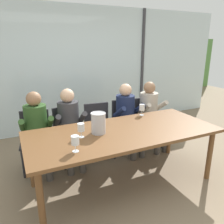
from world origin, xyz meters
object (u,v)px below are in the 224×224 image
(chair_right_of_center, at_px, (125,121))
(chair_near_window_right, at_px, (147,118))
(chair_near_curtain, at_px, (36,136))
(chair_center, at_px, (98,126))
(person_olive_shirt, at_px, (37,128))
(wine_glass_near_bucket, at_px, (102,117))
(wine_glass_by_right_taster, at_px, (75,141))
(person_charcoal_jacket, at_px, (70,123))
(ice_bucket_primary, at_px, (98,123))
(dining_table, at_px, (123,135))
(chair_left_of_center, at_px, (69,130))
(person_navy_polo, at_px, (128,114))
(person_beige_jumper, at_px, (151,111))
(wine_glass_center_pour, at_px, (142,108))
(wine_glass_by_left_taster, at_px, (81,128))

(chair_right_of_center, height_order, chair_near_window_right, same)
(chair_near_curtain, xyz_separation_m, chair_near_window_right, (1.98, -0.02, 0.00))
(chair_center, distance_m, person_olive_shirt, 1.02)
(wine_glass_near_bucket, bearing_deg, wine_glass_by_right_taster, -132.94)
(person_charcoal_jacket, xyz_separation_m, ice_bucket_primary, (0.17, -0.74, 0.22))
(dining_table, relative_size, wine_glass_by_right_taster, 14.11)
(chair_near_curtain, distance_m, wine_glass_by_right_taster, 1.32)
(wine_glass_by_right_taster, bearing_deg, ice_bucket_primary, 42.00)
(chair_left_of_center, distance_m, chair_near_window_right, 1.47)
(dining_table, relative_size, person_olive_shirt, 2.05)
(person_navy_polo, bearing_deg, chair_left_of_center, 166.83)
(ice_bucket_primary, bearing_deg, chair_near_curtain, 127.21)
(chair_near_window_right, xyz_separation_m, person_charcoal_jacket, (-1.48, -0.12, 0.17))
(chair_near_curtain, distance_m, chair_right_of_center, 1.53)
(person_beige_jumper, bearing_deg, dining_table, -144.58)
(wine_glass_center_pour, bearing_deg, wine_glass_by_right_taster, -149.81)
(chair_near_curtain, distance_m, chair_center, 1.01)
(wine_glass_by_left_taster, relative_size, wine_glass_center_pour, 1.00)
(chair_right_of_center, distance_m, person_navy_polo, 0.23)
(wine_glass_by_left_taster, height_order, wine_glass_by_right_taster, same)
(ice_bucket_primary, bearing_deg, chair_center, 68.75)
(person_beige_jumper, relative_size, wine_glass_near_bucket, 6.88)
(chair_center, xyz_separation_m, person_charcoal_jacket, (-0.51, -0.13, 0.17))
(dining_table, bearing_deg, chair_right_of_center, 60.46)
(chair_right_of_center, relative_size, wine_glass_near_bucket, 5.04)
(ice_bucket_primary, xyz_separation_m, wine_glass_by_left_taster, (-0.23, -0.03, -0.02))
(chair_right_of_center, xyz_separation_m, person_beige_jumper, (0.45, -0.15, 0.17))
(chair_near_window_right, relative_size, wine_glass_center_pour, 5.04)
(wine_glass_by_right_taster, bearing_deg, person_beige_jumper, 32.83)
(chair_right_of_center, relative_size, person_navy_polo, 0.73)
(chair_near_curtain, relative_size, wine_glass_by_right_taster, 5.04)
(dining_table, xyz_separation_m, chair_near_window_right, (0.98, 0.92, -0.19))
(wine_glass_by_right_taster, bearing_deg, chair_near_window_right, 35.52)
(chair_near_curtain, relative_size, wine_glass_near_bucket, 5.04)
(person_charcoal_jacket, distance_m, person_navy_polo, 1.00)
(person_navy_polo, distance_m, ice_bucket_primary, 1.13)
(person_charcoal_jacket, xyz_separation_m, wine_glass_by_left_taster, (-0.06, -0.77, 0.20))
(chair_near_curtain, distance_m, chair_left_of_center, 0.50)
(person_olive_shirt, bearing_deg, person_navy_polo, 3.38)
(dining_table, relative_size, wine_glass_near_bucket, 14.11)
(person_navy_polo, relative_size, person_beige_jumper, 1.00)
(wine_glass_near_bucket, bearing_deg, person_navy_polo, 37.14)
(wine_glass_by_left_taster, bearing_deg, wine_glass_near_bucket, 34.20)
(person_beige_jumper, bearing_deg, chair_near_window_right, 87.23)
(wine_glass_near_bucket, bearing_deg, person_beige_jumper, 23.96)
(dining_table, height_order, person_navy_polo, person_navy_polo)
(chair_center, bearing_deg, wine_glass_near_bucket, -101.67)
(wine_glass_by_left_taster, bearing_deg, wine_glass_by_right_taster, -116.82)
(person_beige_jumper, bearing_deg, chair_left_of_center, 170.54)
(wine_glass_center_pour, bearing_deg, person_navy_polo, 98.08)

